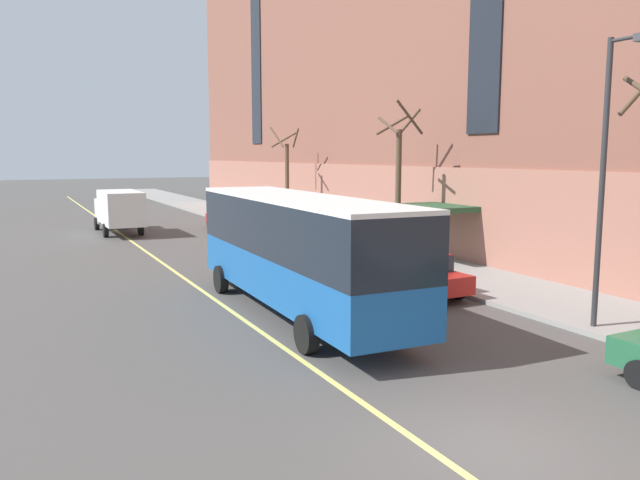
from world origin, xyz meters
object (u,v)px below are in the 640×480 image
(street_tree_far_uptown, at_px, (399,181))
(box_truck, at_px, (119,209))
(street_tree_far_downtown, at_px, (287,179))
(parked_car_silver_4, at_px, (308,241))
(parked_car_red_1, at_px, (228,218))
(street_lamp, at_px, (610,157))
(fire_hydrant, at_px, (320,240))
(parked_car_red_0, at_px, (415,273))
(city_bus, at_px, (297,247))

(street_tree_far_uptown, bearing_deg, box_truck, 121.34)
(street_tree_far_downtown, bearing_deg, box_truck, 160.54)
(parked_car_silver_4, bearing_deg, parked_car_red_1, 90.36)
(parked_car_red_1, xyz_separation_m, street_tree_far_uptown, (3.28, -15.33, 3.01))
(street_lamp, bearing_deg, parked_car_silver_4, 96.13)
(parked_car_silver_4, distance_m, fire_hydrant, 2.47)
(parked_car_red_0, relative_size, street_tree_far_uptown, 0.63)
(box_truck, bearing_deg, parked_car_red_0, -73.56)
(street_tree_far_downtown, bearing_deg, street_tree_far_uptown, -89.92)
(parked_car_silver_4, height_order, fire_hydrant, parked_car_silver_4)
(parked_car_red_1, distance_m, box_truck, 6.95)
(parked_car_red_0, height_order, parked_car_silver_4, same)
(parked_car_red_0, distance_m, street_lamp, 7.83)
(street_lamp, distance_m, fire_hydrant, 18.09)
(street_tree_far_uptown, bearing_deg, parked_car_red_0, -118.46)
(city_bus, height_order, street_tree_far_downtown, street_tree_far_downtown)
(parked_car_silver_4, distance_m, street_tree_far_downtown, 10.75)
(box_truck, xyz_separation_m, fire_hydrant, (8.45, -11.59, -1.10))
(parked_car_red_1, height_order, fire_hydrant, parked_car_red_1)
(city_bus, relative_size, street_tree_far_downtown, 1.83)
(parked_car_silver_4, height_order, box_truck, box_truck)
(box_truck, bearing_deg, street_lamp, -73.64)
(city_bus, xyz_separation_m, parked_car_red_1, (5.06, 22.32, -1.38))
(parked_car_red_0, relative_size, parked_car_red_1, 1.02)
(street_tree_far_downtown, distance_m, fire_hydrant, 8.72)
(street_tree_far_uptown, distance_m, fire_hydrant, 6.17)
(parked_car_red_1, relative_size, box_truck, 0.64)
(parked_car_red_1, bearing_deg, street_lamp, -86.39)
(street_tree_far_uptown, bearing_deg, city_bus, -140.05)
(parked_car_red_1, relative_size, street_lamp, 0.56)
(parked_car_red_1, bearing_deg, parked_car_silver_4, -89.64)
(street_lamp, bearing_deg, box_truck, 106.36)
(box_truck, relative_size, street_lamp, 0.88)
(parked_car_red_1, xyz_separation_m, street_tree_far_downtown, (3.27, -2.34, 2.66))
(parked_car_red_0, xyz_separation_m, street_lamp, (1.84, -6.38, 4.15))
(parked_car_red_0, bearing_deg, city_bus, -171.00)
(parked_car_silver_4, xyz_separation_m, box_truck, (-6.87, 13.47, 0.81))
(street_lamp, bearing_deg, fire_hydrant, 90.33)
(city_bus, xyz_separation_m, parked_car_red_0, (4.99, 0.79, -1.38))
(street_tree_far_uptown, distance_m, street_tree_far_downtown, 13.00)
(box_truck, bearing_deg, fire_hydrant, -53.91)
(box_truck, height_order, street_tree_far_downtown, street_tree_far_downtown)
(parked_car_red_1, height_order, parked_car_silver_4, same)
(city_bus, distance_m, street_tree_far_downtown, 21.69)
(street_tree_far_uptown, relative_size, fire_hydrant, 10.09)
(parked_car_red_1, bearing_deg, street_tree_far_downtown, -35.62)
(parked_car_silver_4, relative_size, street_tree_far_downtown, 0.71)
(parked_car_silver_4, bearing_deg, box_truck, 117.01)
(parked_car_red_0, bearing_deg, street_lamp, -73.93)
(parked_car_silver_4, relative_size, street_tree_far_uptown, 0.65)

